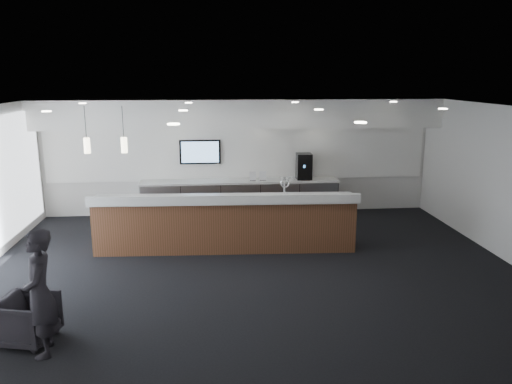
{
  "coord_description": "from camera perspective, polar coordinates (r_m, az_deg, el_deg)",
  "views": [
    {
      "loc": [
        -0.76,
        -8.84,
        3.57
      ],
      "look_at": [
        0.2,
        1.3,
        1.18
      ],
      "focal_mm": 35.0,
      "sensor_mm": 36.0,
      "label": 1
    }
  ],
  "objects": [
    {
      "name": "right_wall",
      "position": [
        10.75,
        27.16,
        0.65
      ],
      "size": [
        0.02,
        8.0,
        3.0
      ],
      "primitive_type": "cube",
      "color": "silver",
      "rests_on": "ground"
    },
    {
      "name": "back_credenza",
      "position": [
        12.88,
        -1.84,
        -0.68
      ],
      "size": [
        5.06,
        0.66,
        0.95
      ],
      "color": "#999CA2",
      "rests_on": "ground"
    },
    {
      "name": "back_wall",
      "position": [
        13.02,
        -1.97,
        4.07
      ],
      "size": [
        10.0,
        0.02,
        3.0
      ],
      "primitive_type": "cube",
      "color": "silver",
      "rests_on": "ground"
    },
    {
      "name": "pendant_left",
      "position": [
        9.86,
        -14.96,
        5.09
      ],
      "size": [
        0.12,
        0.12,
        0.3
      ],
      "primitive_type": "cylinder",
      "color": "#F2E4BC",
      "rests_on": "ceiling"
    },
    {
      "name": "pendant_right",
      "position": [
        10.01,
        -18.93,
        4.93
      ],
      "size": [
        0.12,
        0.12,
        0.3
      ],
      "primitive_type": "cylinder",
      "color": "#F2E4BC",
      "rests_on": "ceiling"
    },
    {
      "name": "soffit_bulkhead",
      "position": [
        12.44,
        -1.88,
        8.97
      ],
      "size": [
        10.0,
        0.9,
        0.7
      ],
      "primitive_type": "cube",
      "color": "white",
      "rests_on": "back_wall"
    },
    {
      "name": "lounge_guest",
      "position": [
        7.08,
        -23.49,
        -10.55
      ],
      "size": [
        0.53,
        0.69,
        1.69
      ],
      "primitive_type": "imported",
      "rotation": [
        0.0,
        0.0,
        -1.35
      ],
      "color": "black",
      "rests_on": "ground"
    },
    {
      "name": "info_sign_right",
      "position": [
        12.69,
        0.78,
        1.86
      ],
      "size": [
        0.18,
        0.04,
        0.24
      ],
      "primitive_type": "cube",
      "rotation": [
        0.0,
        0.0,
        0.1
      ],
      "color": "white",
      "rests_on": "back_credenza"
    },
    {
      "name": "ceiling",
      "position": [
        8.89,
        -0.48,
        9.55
      ],
      "size": [
        10.0,
        8.0,
        0.02
      ],
      "primitive_type": "cube",
      "color": "black",
      "rests_on": "back_wall"
    },
    {
      "name": "service_counter",
      "position": [
        10.41,
        -3.5,
        -3.52
      ],
      "size": [
        5.44,
        1.13,
        1.49
      ],
      "rotation": [
        0.0,
        0.0,
        -0.05
      ],
      "color": "#482E18",
      "rests_on": "ground"
    },
    {
      "name": "cup_3",
      "position": [
        12.8,
        3.64,
        1.59
      ],
      "size": [
        0.13,
        0.13,
        0.09
      ],
      "primitive_type": "imported",
      "rotation": [
        0.0,
        0.0,
        1.94
      ],
      "color": "white",
      "rests_on": "back_credenza"
    },
    {
      "name": "ceiling_can_lights",
      "position": [
        8.89,
        -0.48,
        9.36
      ],
      "size": [
        7.0,
        5.0,
        0.02
      ],
      "primitive_type": null,
      "color": "white",
      "rests_on": "ceiling"
    },
    {
      "name": "cup_2",
      "position": [
        12.82,
        4.26,
        1.6
      ],
      "size": [
        0.12,
        0.12,
        0.09
      ],
      "primitive_type": "imported",
      "rotation": [
        0.0,
        0.0,
        1.29
      ],
      "color": "white",
      "rests_on": "back_credenza"
    },
    {
      "name": "cup_0",
      "position": [
        12.87,
        5.49,
        1.62
      ],
      "size": [
        0.1,
        0.1,
        0.09
      ],
      "primitive_type": "imported",
      "color": "white",
      "rests_on": "back_credenza"
    },
    {
      "name": "cup_1",
      "position": [
        12.85,
        4.87,
        1.61
      ],
      "size": [
        0.14,
        0.14,
        0.09
      ],
      "primitive_type": "imported",
      "rotation": [
        0.0,
        0.0,
        0.65
      ],
      "color": "white",
      "rests_on": "back_credenza"
    },
    {
      "name": "armchair",
      "position": [
        7.67,
        -24.76,
        -13.09
      ],
      "size": [
        0.86,
        0.85,
        0.65
      ],
      "primitive_type": "imported",
      "rotation": [
        0.0,
        0.0,
        1.33
      ],
      "color": "black",
      "rests_on": "ground"
    },
    {
      "name": "info_sign_left",
      "position": [
        12.67,
        -0.38,
        1.82
      ],
      "size": [
        0.17,
        0.04,
        0.23
      ],
      "primitive_type": "cube",
      "rotation": [
        0.0,
        0.0,
        0.13
      ],
      "color": "white",
      "rests_on": "back_credenza"
    },
    {
      "name": "ground",
      "position": [
        9.56,
        -0.44,
        -8.7
      ],
      "size": [
        10.0,
        10.0,
        0.0
      ],
      "primitive_type": "plane",
      "color": "black",
      "rests_on": "ground"
    },
    {
      "name": "coffee_machine",
      "position": [
        12.91,
        5.5,
        2.94
      ],
      "size": [
        0.39,
        0.51,
        0.66
      ],
      "rotation": [
        0.0,
        0.0,
        -0.04
      ],
      "color": "black",
      "rests_on": "back_credenza"
    },
    {
      "name": "cup_4",
      "position": [
        12.78,
        3.02,
        1.58
      ],
      "size": [
        0.13,
        0.13,
        0.09
      ],
      "primitive_type": "imported",
      "rotation": [
        0.0,
        0.0,
        2.58
      ],
      "color": "white",
      "rests_on": "back_credenza"
    },
    {
      "name": "alcove_panel",
      "position": [
        12.98,
        -1.96,
        4.48
      ],
      "size": [
        9.8,
        0.06,
        1.4
      ],
      "primitive_type": "cube",
      "color": "white",
      "rests_on": "back_wall"
    },
    {
      "name": "wall_tv",
      "position": [
        12.89,
        -6.4,
        4.57
      ],
      "size": [
        1.05,
        0.08,
        0.62
      ],
      "color": "black",
      "rests_on": "back_wall"
    }
  ]
}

